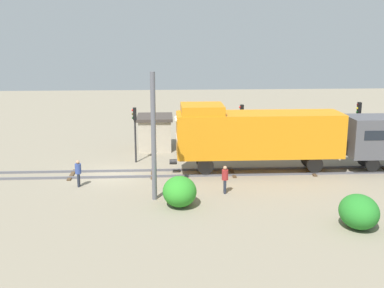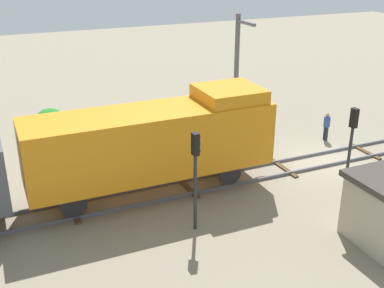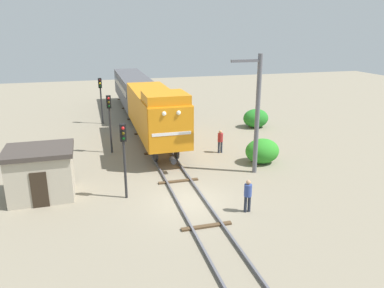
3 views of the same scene
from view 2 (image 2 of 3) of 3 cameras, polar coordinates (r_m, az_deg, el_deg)
name	(u,v)px [view 2 (image 2 of 3)]	position (r m, az deg, el deg)	size (l,w,h in m)	color
ground_plane	(326,160)	(27.11, 15.54, -1.84)	(98.00, 98.00, 0.00)	gray
railway_track	(326,159)	(27.08, 15.56, -1.70)	(2.40, 65.33, 0.16)	#595960
locomotive	(155,139)	(21.50, -4.39, 0.54)	(2.90, 11.60, 4.60)	orange
traffic_signal_near	(352,134)	(22.98, 18.45, 1.08)	(0.32, 0.34, 4.09)	#262628
traffic_signal_mid	(196,164)	(18.68, 0.42, -2.36)	(0.32, 0.34, 4.21)	#262628
worker_near_track	(327,124)	(29.56, 15.67, 2.26)	(0.38, 0.38, 1.70)	#262B38
worker_by_signal	(175,136)	(26.66, -2.03, 0.91)	(0.38, 0.38, 1.70)	#262B38
catenary_mast	(237,74)	(28.11, 5.33, 8.21)	(1.94, 0.28, 7.33)	#595960
bush_near	(205,121)	(29.45, 1.54, 2.71)	(2.30, 1.88, 1.67)	#2D8926
bush_mid	(51,122)	(30.47, -16.41, 2.47)	(2.31, 1.89, 1.68)	#257926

